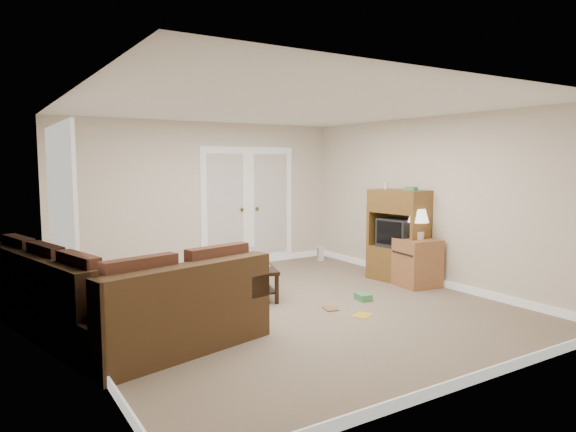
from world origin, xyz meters
TOP-DOWN VIEW (x-y plane):
  - floor at (0.00, 0.00)m, footprint 5.50×5.50m
  - ceiling at (0.00, 0.00)m, footprint 5.00×5.50m
  - wall_left at (-2.50, 0.00)m, footprint 0.02×5.50m
  - wall_right at (2.50, 0.00)m, footprint 0.02×5.50m
  - wall_back at (0.00, 2.75)m, footprint 5.00×0.02m
  - wall_front at (0.00, -2.75)m, footprint 5.00×0.02m
  - baseboards at (0.00, 0.00)m, footprint 5.00×5.50m
  - french_doors at (0.85, 2.71)m, footprint 1.80×0.05m
  - window_left at (-2.46, 1.00)m, footprint 0.05×1.92m
  - sectional_sofa at (-2.16, 0.02)m, footprint 2.50×2.97m
  - coffee_table at (-0.11, 0.74)m, footprint 0.80×1.14m
  - tv_armoire at (2.20, 0.34)m, footprint 0.60×0.94m
  - side_cabinet at (2.20, -0.07)m, footprint 0.61×0.61m
  - space_heater at (2.14, 2.30)m, footprint 0.13×0.12m
  - floor_magazine at (0.56, -0.77)m, footprint 0.31×0.28m
  - floor_greenbox at (1.01, -0.25)m, footprint 0.19×0.23m
  - floor_book at (0.31, -0.34)m, footprint 0.21×0.25m

SIDE VIEW (x-z plane):
  - floor at x=0.00m, z-range 0.00..0.00m
  - floor_magazine at x=0.56m, z-range 0.00..0.01m
  - floor_book at x=0.31m, z-range 0.00..0.02m
  - floor_greenbox at x=1.01m, z-range 0.00..0.09m
  - baseboards at x=0.00m, z-range 0.00..0.10m
  - space_heater at x=2.14m, z-range 0.00..0.28m
  - coffee_table at x=-0.11m, z-range -0.12..0.58m
  - sectional_sofa at x=-2.16m, z-range -0.09..0.78m
  - side_cabinet at x=2.20m, z-range -0.16..0.98m
  - tv_armoire at x=2.20m, z-range -0.05..1.47m
  - french_doors at x=0.85m, z-range -0.03..2.10m
  - wall_left at x=-2.50m, z-range 0.00..2.50m
  - wall_right at x=2.50m, z-range 0.00..2.50m
  - wall_back at x=0.00m, z-range 0.00..2.50m
  - wall_front at x=0.00m, z-range 0.00..2.50m
  - window_left at x=-2.46m, z-range 0.84..2.26m
  - ceiling at x=0.00m, z-range 2.49..2.51m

